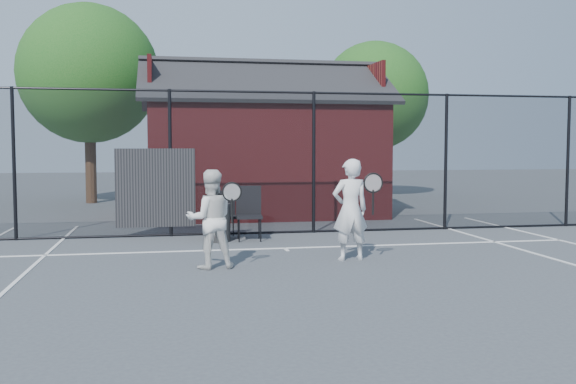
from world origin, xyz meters
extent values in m
plane|color=#404449|center=(0.00, 0.00, 0.00)|extent=(80.00, 80.00, 0.00)
cube|color=silver|center=(0.00, 3.00, 0.01)|extent=(11.00, 0.06, 0.01)
cube|color=silver|center=(0.00, 2.85, 0.01)|extent=(0.06, 0.30, 0.01)
cylinder|color=black|center=(-5.00, 5.00, 1.50)|extent=(0.07, 0.07, 3.00)
cylinder|color=black|center=(-2.00, 5.00, 1.50)|extent=(0.07, 0.07, 3.00)
cylinder|color=black|center=(1.00, 5.00, 1.50)|extent=(0.07, 0.07, 3.00)
cylinder|color=black|center=(4.00, 5.00, 1.50)|extent=(0.07, 0.07, 3.00)
cylinder|color=black|center=(7.00, 5.00, 1.50)|extent=(0.07, 0.07, 3.00)
cylinder|color=black|center=(0.00, 5.00, 2.97)|extent=(22.00, 0.04, 0.04)
cylinder|color=black|center=(0.00, 5.00, 0.03)|extent=(22.00, 0.04, 0.04)
cube|color=black|center=(0.00, 5.00, 1.50)|extent=(22.00, 3.00, 0.01)
cube|color=black|center=(-2.30, 4.98, 1.00)|extent=(1.60, 0.04, 1.60)
cube|color=maroon|center=(0.50, 9.00, 1.50)|extent=(6.00, 4.00, 3.00)
cube|color=black|center=(0.50, 8.00, 3.53)|extent=(6.50, 2.36, 1.32)
cube|color=black|center=(0.50, 10.00, 3.53)|extent=(6.50, 2.36, 1.32)
cube|color=maroon|center=(-2.45, 9.00, 3.53)|extent=(0.10, 2.80, 1.06)
cube|color=maroon|center=(3.45, 9.00, 3.53)|extent=(0.10, 2.80, 1.06)
cylinder|color=#311E13|center=(-4.50, 13.50, 1.26)|extent=(0.36, 0.36, 2.52)
sphere|color=#164D17|center=(-4.50, 13.50, 4.20)|extent=(4.48, 4.48, 4.48)
cylinder|color=#311E13|center=(5.50, 14.50, 1.12)|extent=(0.36, 0.36, 2.23)
sphere|color=#164D17|center=(5.50, 14.50, 3.72)|extent=(3.97, 3.97, 3.97)
imported|color=white|center=(0.82, 1.63, 0.82)|extent=(0.63, 0.44, 1.64)
torus|color=black|center=(1.10, 1.30, 1.27)|extent=(0.32, 0.03, 0.32)
cylinder|color=black|center=(1.10, 1.30, 0.96)|extent=(0.03, 0.03, 0.39)
imported|color=white|center=(-1.44, 1.35, 0.75)|extent=(0.78, 0.63, 1.49)
torus|color=black|center=(-1.14, 1.06, 1.17)|extent=(0.29, 0.02, 0.29)
cylinder|color=black|center=(-1.14, 1.06, 0.89)|extent=(0.03, 0.03, 0.36)
cube|color=black|center=(-0.88, 4.60, 0.46)|extent=(0.53, 0.55, 0.92)
cube|color=black|center=(-0.50, 4.10, 0.52)|extent=(0.53, 0.55, 1.04)
cylinder|color=black|center=(-1.12, 4.10, 0.37)|extent=(0.62, 0.62, 0.73)
camera|label=1|loc=(-2.09, -8.28, 1.82)|focal=40.00mm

